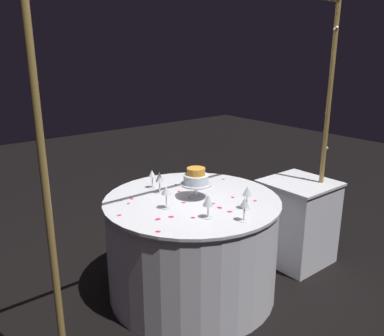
{
  "coord_description": "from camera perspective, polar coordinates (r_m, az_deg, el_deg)",
  "views": [
    {
      "loc": [
        1.66,
        2.07,
        1.77
      ],
      "look_at": [
        0.0,
        0.0,
        0.97
      ],
      "focal_mm": 37.29,
      "sensor_mm": 36.0,
      "label": 1
    }
  ],
  "objects": [
    {
      "name": "ground_plane",
      "position": [
        3.19,
        0.0,
        -17.01
      ],
      "size": [
        12.0,
        12.0,
        0.0
      ],
      "primitive_type": "plane",
      "color": "black"
    },
    {
      "name": "decorative_arch",
      "position": [
        2.44,
        4.66,
        8.49
      ],
      "size": [
        2.26,
        0.06,
        2.13
      ],
      "color": "olive",
      "rests_on": "ground"
    },
    {
      "name": "main_table",
      "position": [
        3.0,
        0.0,
        -11.07
      ],
      "size": [
        1.26,
        1.26,
        0.74
      ],
      "color": "white",
      "rests_on": "ground"
    },
    {
      "name": "side_table",
      "position": [
        3.54,
        14.77,
        -7.39
      ],
      "size": [
        0.53,
        0.53,
        0.72
      ],
      "color": "white",
      "rests_on": "ground"
    },
    {
      "name": "tiered_cake",
      "position": [
        2.82,
        0.53,
        -1.51
      ],
      "size": [
        0.22,
        0.22,
        0.22
      ],
      "color": "silver",
      "rests_on": "main_table"
    },
    {
      "name": "wine_glass_0",
      "position": [
        3.04,
        -5.73,
        -0.99
      ],
      "size": [
        0.06,
        0.06,
        0.14
      ],
      "color": "silver",
      "rests_on": "main_table"
    },
    {
      "name": "wine_glass_1",
      "position": [
        2.49,
        2.31,
        -4.75
      ],
      "size": [
        0.07,
        0.07,
        0.16
      ],
      "color": "silver",
      "rests_on": "main_table"
    },
    {
      "name": "wine_glass_2",
      "position": [
        2.92,
        -4.68,
        -1.4
      ],
      "size": [
        0.06,
        0.06,
        0.16
      ],
      "color": "silver",
      "rests_on": "main_table"
    },
    {
      "name": "wine_glass_3",
      "position": [
        2.47,
        7.52,
        -5.13
      ],
      "size": [
        0.06,
        0.06,
        0.15
      ],
      "color": "silver",
      "rests_on": "main_table"
    },
    {
      "name": "wine_glass_4",
      "position": [
        2.65,
        7.89,
        -3.46
      ],
      "size": [
        0.06,
        0.06,
        0.16
      ],
      "color": "silver",
      "rests_on": "main_table"
    },
    {
      "name": "wine_glass_5",
      "position": [
        2.63,
        -3.72,
        -3.37
      ],
      "size": [
        0.06,
        0.06,
        0.16
      ],
      "color": "silver",
      "rests_on": "main_table"
    },
    {
      "name": "rose_petal_0",
      "position": [
        2.53,
        0.13,
        -7.1
      ],
      "size": [
        0.04,
        0.04,
        0.0
      ],
      "primitive_type": "ellipsoid",
      "rotation": [
        0.0,
        0.0,
        2.52
      ],
      "color": "#E02D47",
      "rests_on": "main_table"
    },
    {
      "name": "rose_petal_1",
      "position": [
        2.63,
        5.41,
        -6.23
      ],
      "size": [
        0.04,
        0.04,
        0.0
      ],
      "primitive_type": "ellipsoid",
      "rotation": [
        0.0,
        0.0,
        2.22
      ],
      "color": "#E02D47",
      "rests_on": "main_table"
    },
    {
      "name": "rose_petal_2",
      "position": [
        2.61,
        -10.35,
        -6.65
      ],
      "size": [
        0.04,
        0.03,
        0.0
      ],
      "primitive_type": "ellipsoid",
      "rotation": [
        0.0,
        0.0,
        5.9
      ],
      "color": "#E02D47",
      "rests_on": "main_table"
    },
    {
      "name": "rose_petal_3",
      "position": [
        2.52,
        -4.91,
        -7.29
      ],
      "size": [
        0.04,
        0.03,
        0.0
      ],
      "primitive_type": "ellipsoid",
      "rotation": [
        0.0,
        0.0,
        3.09
      ],
      "color": "#E02D47",
      "rests_on": "main_table"
    },
    {
      "name": "rose_petal_4",
      "position": [
        2.98,
        -1.87,
        -3.35
      ],
      "size": [
        0.03,
        0.03,
        0.0
      ],
      "primitive_type": "ellipsoid",
      "rotation": [
        0.0,
        0.0,
        3.46
      ],
      "color": "#E02D47",
      "rests_on": "main_table"
    },
    {
      "name": "rose_petal_5",
      "position": [
        2.87,
        -8.63,
        -4.36
      ],
      "size": [
        0.04,
        0.04,
        0.0
      ],
      "primitive_type": "ellipsoid",
      "rotation": [
        0.0,
        0.0,
        2.21
      ],
      "color": "#E02D47",
      "rests_on": "main_table"
    },
    {
      "name": "rose_petal_6",
      "position": [
        3.27,
        4.47,
        -1.6
      ],
      "size": [
        0.03,
        0.03,
        0.0
      ],
      "primitive_type": "ellipsoid",
      "rotation": [
        0.0,
        0.0,
        5.49
      ],
      "color": "#E02D47",
      "rests_on": "main_table"
    },
    {
      "name": "rose_petal_7",
      "position": [
        3.21,
        0.1,
        -1.86
      ],
      "size": [
        0.04,
        0.04,
        0.0
      ],
      "primitive_type": "ellipsoid",
      "rotation": [
        0.0,
        0.0,
        0.35
      ],
      "color": "#E02D47",
      "rests_on": "main_table"
    },
    {
      "name": "rose_petal_8",
      "position": [
        2.69,
        3.97,
        -5.67
      ],
      "size": [
        0.03,
        0.04,
        0.0
      ],
      "primitive_type": "ellipsoid",
      "rotation": [
        0.0,
        0.0,
        1.74
      ],
      "color": "#E02D47",
      "rests_on": "main_table"
    },
    {
      "name": "rose_petal_9",
      "position": [
        2.77,
        -1.21,
        -4.95
      ],
      "size": [
        0.04,
        0.03,
        0.0
      ],
      "primitive_type": "ellipsoid",
      "rotation": [
        0.0,
        0.0,
        2.57
      ],
      "color": "#E02D47",
      "rests_on": "main_table"
    },
    {
      "name": "rose_petal_10",
      "position": [
        2.36,
        -4.9,
        -9.03
      ],
      "size": [
        0.04,
        0.04,
        0.0
      ],
      "primitive_type": "ellipsoid",
      "rotation": [
        0.0,
        0.0,
        5.6
      ],
      "color": "#E02D47",
      "rests_on": "main_table"
    },
    {
      "name": "rose_petal_11",
      "position": [
        2.88,
        5.83,
        -4.18
      ],
      "size": [
        0.02,
        0.03,
        0.0
      ],
      "primitive_type": "ellipsoid",
      "rotation": [
        0.0,
        0.0,
        1.59
      ],
      "color": "#E02D47",
      "rests_on": "main_table"
    },
    {
      "name": "rose_petal_12",
      "position": [
        2.79,
        -9.08,
        -5.03
      ],
      "size": [
        0.03,
        0.03,
        0.0
      ],
      "primitive_type": "ellipsoid",
      "rotation": [
        0.0,
        0.0,
        0.7
      ],
      "color": "#E02D47",
      "rests_on": "main_table"
    },
    {
      "name": "rose_petal_13",
      "position": [
        3.13,
        -2.31,
        -2.38
      ],
      "size": [
        0.02,
        0.03,
        0.0
      ],
      "primitive_type": "ellipsoid",
      "rotation": [
        0.0,
        0.0,
        1.59
      ],
      "color": "#E02D47",
      "rests_on": "main_table"
    },
    {
      "name": "rose_petal_14",
      "position": [
        2.76,
        3.12,
        -5.1
      ],
      "size": [
        0.03,
        0.03,
        0.0
      ],
      "primitive_type": "ellipsoid",
      "rotation": [
        0.0,
        0.0,
        3.5
      ],
      "color": "#E02D47",
      "rests_on": "main_table"
    },
    {
      "name": "rose_petal_15",
      "position": [
        2.55,
        -3.01,
        -6.97
      ],
      "size": [
        0.05,
        0.04,
        0.0
      ],
      "primitive_type": "ellipsoid",
      "rotation": [
        0.0,
        0.0,
        2.52
      ],
      "color": "#E02D47",
      "rests_on": "main_table"
    },
    {
      "name": "rose_petal_16",
      "position": [
        2.84,
        9.01,
        -4.64
      ],
      "size": [
        0.03,
        0.03,
        0.0
      ],
      "primitive_type": "ellipsoid",
      "rotation": [
        0.0,
        0.0,
        2.78
      ],
      "color": "#E02D47",
      "rests_on": "main_table"
    }
  ]
}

